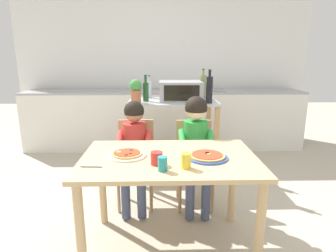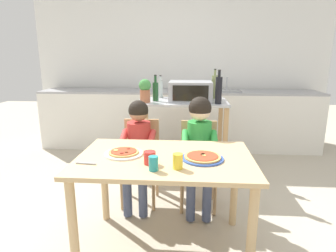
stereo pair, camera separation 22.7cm
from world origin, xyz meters
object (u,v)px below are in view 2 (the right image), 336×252
(drinking_cup_red, at_px, (150,158))
(serving_spoon, at_px, (86,163))
(bottle_tall_green_wine, at_px, (156,91))
(pizza_plate_white, at_px, (124,153))
(bottle_dark_olive_oil, at_px, (219,90))
(dining_chair_left, at_px, (141,155))
(child_in_red_shirt, at_px, (138,142))
(drinking_cup_yellow, at_px, (178,161))
(dining_table, at_px, (165,171))
(pizza_plate_blue_rimmed, at_px, (202,158))
(drinking_cup_teal, at_px, (153,163))
(potted_herb_plant, at_px, (145,90))
(kitchen_island_cart, at_px, (182,125))
(bottle_slim_sauce, at_px, (215,87))
(dining_chair_right, at_px, (198,158))
(toaster_oven, at_px, (190,91))
(bottle_squat_spirits, at_px, (161,89))
(child_in_green_shirt, at_px, (199,140))

(drinking_cup_red, distance_m, serving_spoon, 0.42)
(bottle_tall_green_wine, height_order, pizza_plate_white, bottle_tall_green_wine)
(bottle_dark_olive_oil, relative_size, dining_chair_left, 0.46)
(child_in_red_shirt, relative_size, drinking_cup_yellow, 10.23)
(dining_table, height_order, pizza_plate_blue_rimmed, pizza_plate_blue_rimmed)
(dining_table, distance_m, drinking_cup_red, 0.23)
(dining_chair_left, distance_m, drinking_cup_yellow, 1.06)
(bottle_tall_green_wine, bearing_deg, drinking_cup_teal, -83.81)
(drinking_cup_red, bearing_deg, pizza_plate_blue_rimmed, 17.79)
(potted_herb_plant, relative_size, drinking_cup_red, 3.06)
(kitchen_island_cart, height_order, dining_table, kitchen_island_cart)
(child_in_red_shirt, bearing_deg, dining_table, -63.12)
(bottle_slim_sauce, relative_size, pizza_plate_blue_rimmed, 1.24)
(dining_chair_left, relative_size, pizza_plate_blue_rimmed, 2.78)
(bottle_slim_sauce, relative_size, drinking_cup_yellow, 3.65)
(serving_spoon, bearing_deg, bottle_tall_green_wine, 79.91)
(kitchen_island_cart, distance_m, serving_spoon, 1.72)
(kitchen_island_cart, relative_size, dining_chair_right, 1.29)
(toaster_oven, height_order, dining_table, toaster_oven)
(dining_chair_right, relative_size, pizza_plate_white, 2.93)
(pizza_plate_blue_rimmed, bearing_deg, bottle_squat_spirits, 105.16)
(bottle_slim_sauce, bearing_deg, dining_chair_left, -130.16)
(child_in_red_shirt, bearing_deg, child_in_green_shirt, -2.46)
(bottle_tall_green_wine, distance_m, potted_herb_plant, 0.16)
(bottle_slim_sauce, distance_m, dining_table, 1.75)
(bottle_squat_spirits, distance_m, child_in_green_shirt, 1.23)
(child_in_red_shirt, relative_size, serving_spoon, 7.23)
(bottle_squat_spirits, height_order, dining_chair_right, bottle_squat_spirits)
(kitchen_island_cart, height_order, pizza_plate_blue_rimmed, kitchen_island_cart)
(toaster_oven, height_order, child_in_green_shirt, toaster_oven)
(child_in_green_shirt, height_order, pizza_plate_white, child_in_green_shirt)
(bottle_squat_spirits, distance_m, child_in_red_shirt, 1.14)
(dining_table, xyz_separation_m, child_in_red_shirt, (-0.30, 0.59, 0.03))
(pizza_plate_blue_rimmed, bearing_deg, bottle_dark_olive_oil, 80.16)
(bottle_dark_olive_oil, bearing_deg, child_in_red_shirt, -140.92)
(dining_chair_right, relative_size, child_in_red_shirt, 0.80)
(kitchen_island_cart, bearing_deg, child_in_red_shirt, -114.98)
(bottle_dark_olive_oil, height_order, serving_spoon, bottle_dark_olive_oil)
(bottle_squat_spirits, xyz_separation_m, drinking_cup_red, (0.11, -1.81, -0.25))
(dining_chair_right, bearing_deg, drinking_cup_yellow, -100.29)
(dining_chair_right, bearing_deg, serving_spoon, -131.55)
(bottle_slim_sauce, height_order, serving_spoon, bottle_slim_sauce)
(bottle_dark_olive_oil, height_order, bottle_slim_sauce, bottle_dark_olive_oil)
(dining_chair_right, relative_size, drinking_cup_teal, 8.80)
(pizza_plate_white, height_order, pizza_plate_blue_rimmed, same)
(dining_chair_right, bearing_deg, drinking_cup_red, -112.88)
(kitchen_island_cart, xyz_separation_m, toaster_oven, (0.09, -0.00, 0.41))
(bottle_squat_spirits, height_order, drinking_cup_teal, bottle_squat_spirits)
(bottle_squat_spirits, distance_m, drinking_cup_teal, 1.94)
(bottle_tall_green_wine, distance_m, serving_spoon, 1.62)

